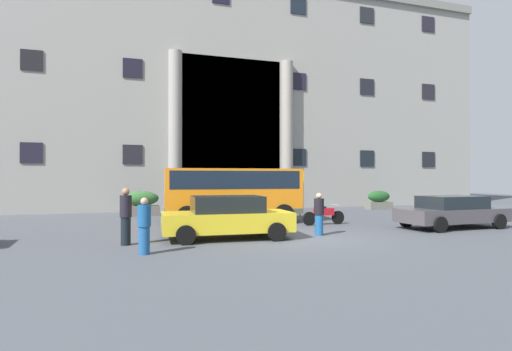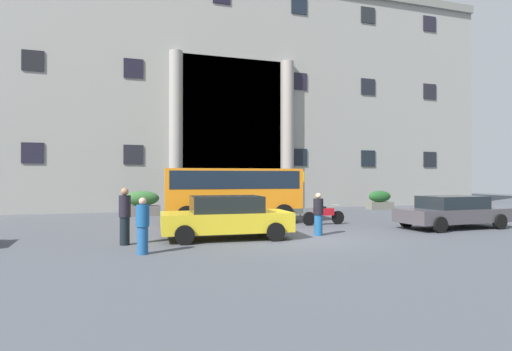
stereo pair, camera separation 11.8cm
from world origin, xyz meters
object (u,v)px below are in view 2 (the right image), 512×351
object	(u,v)px
white_taxi_kerbside	(226,217)
pedestrian_woman_dark_dress	(318,214)
bus_stop_sign	(300,188)
hedge_planter_far_east	(142,204)
pedestrian_man_crossing	(125,216)
hedge_planter_west	(226,200)
motorcycle_far_end	(230,218)
pedestrian_woman_with_bag	(143,226)
orange_minibus	(232,190)
hedge_planter_far_west	(380,200)
scooter_by_planter	(323,215)
parked_estate_mid	(452,212)

from	to	relation	value
white_taxi_kerbside	pedestrian_woman_dark_dress	distance (m)	3.39
bus_stop_sign	hedge_planter_far_east	distance (m)	8.80
bus_stop_sign	white_taxi_kerbside	size ratio (longest dim) A/B	0.55
pedestrian_man_crossing	pedestrian_woman_dark_dress	xyz separation A→B (m)	(6.70, 0.08, -0.13)
hedge_planter_west	white_taxi_kerbside	xyz separation A→B (m)	(-2.44, -10.23, -0.01)
motorcycle_far_end	pedestrian_woman_with_bag	bearing A→B (deg)	-111.28
orange_minibus	white_taxi_kerbside	bearing A→B (deg)	-102.30
pedestrian_woman_with_bag	pedestrian_woman_dark_dress	distance (m)	6.49
hedge_planter_west	motorcycle_far_end	size ratio (longest dim) A/B	1.01
hedge_planter_west	pedestrian_woman_dark_dress	distance (m)	10.50
hedge_planter_west	pedestrian_woman_dark_dress	world-z (taller)	hedge_planter_west
hedge_planter_far_east	white_taxi_kerbside	size ratio (longest dim) A/B	0.44
hedge_planter_far_west	bus_stop_sign	bearing A→B (deg)	-157.56
hedge_planter_far_west	motorcycle_far_end	world-z (taller)	hedge_planter_far_west
hedge_planter_far_east	hedge_planter_far_west	size ratio (longest dim) A/B	1.14
white_taxi_kerbside	pedestrian_man_crossing	world-z (taller)	pedestrian_man_crossing
motorcycle_far_end	scooter_by_planter	world-z (taller)	same
orange_minibus	bus_stop_sign	xyz separation A→B (m)	(4.31, 1.94, 0.01)
scooter_by_planter	hedge_planter_far_west	bearing A→B (deg)	38.50
hedge_planter_west	motorcycle_far_end	xyz separation A→B (m)	(-1.67, -7.59, -0.30)
parked_estate_mid	pedestrian_woman_dark_dress	world-z (taller)	pedestrian_woman_dark_dress
pedestrian_woman_with_bag	scooter_by_planter	bearing A→B (deg)	-85.36
hedge_planter_far_west	white_taxi_kerbside	size ratio (longest dim) A/B	0.38
orange_minibus	pedestrian_woman_dark_dress	xyz separation A→B (m)	(1.93, -5.07, -0.75)
hedge_planter_west	pedestrian_woman_dark_dress	bearing A→B (deg)	-84.85
orange_minibus	scooter_by_planter	size ratio (longest dim) A/B	3.06
pedestrian_woman_with_bag	pedestrian_man_crossing	size ratio (longest dim) A/B	0.87
bus_stop_sign	hedge_planter_far_east	world-z (taller)	bus_stop_sign
hedge_planter_far_east	motorcycle_far_end	xyz separation A→B (m)	(3.25, -7.07, -0.20)
pedestrian_woman_with_bag	pedestrian_woman_dark_dress	world-z (taller)	pedestrian_woman_with_bag
hedge_planter_west	pedestrian_man_crossing	bearing A→B (deg)	-118.65
parked_estate_mid	bus_stop_sign	bearing A→B (deg)	116.91
scooter_by_planter	bus_stop_sign	bearing A→B (deg)	76.51
hedge_planter_west	scooter_by_planter	bearing A→B (deg)	-70.93
bus_stop_sign	motorcycle_far_end	distance (m)	6.57
scooter_by_planter	motorcycle_far_end	bearing A→B (deg)	177.18
hedge_planter_far_west	pedestrian_woman_dark_dress	distance (m)	13.68
scooter_by_planter	pedestrian_woman_with_bag	distance (m)	9.21
bus_stop_sign	hedge_planter_far_east	bearing A→B (deg)	160.41
hedge_planter_far_west	hedge_planter_far_east	bearing A→B (deg)	179.90
orange_minibus	hedge_planter_far_east	world-z (taller)	orange_minibus
white_taxi_kerbside	scooter_by_planter	bearing A→B (deg)	31.07
bus_stop_sign	scooter_by_planter	size ratio (longest dim) A/B	1.18
hedge_planter_far_west	pedestrian_man_crossing	size ratio (longest dim) A/B	0.96
white_taxi_kerbside	parked_estate_mid	bearing A→B (deg)	2.93
scooter_by_planter	orange_minibus	bearing A→B (deg)	145.60
orange_minibus	pedestrian_woman_with_bag	size ratio (longest dim) A/B	4.09
hedge_planter_west	hedge_planter_far_west	world-z (taller)	hedge_planter_west
hedge_planter_west	scooter_by_planter	size ratio (longest dim) A/B	0.93
white_taxi_kerbside	motorcycle_far_end	xyz separation A→B (m)	(0.78, 2.64, -0.29)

